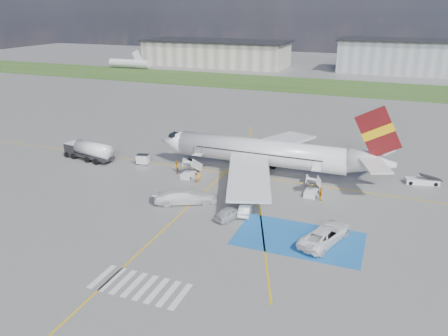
{
  "coord_description": "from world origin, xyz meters",
  "views": [
    {
      "loc": [
        17.79,
        -46.74,
        24.37
      ],
      "look_at": [
        -2.51,
        5.19,
        3.5
      ],
      "focal_mm": 35.0,
      "sensor_mm": 36.0,
      "label": 1
    }
  ],
  "objects_px": {
    "fuel_tanker": "(89,152)",
    "gpu_cart": "(143,160)",
    "van_white_a": "(326,232)",
    "van_white_b": "(185,195)",
    "car_silver_b": "(246,209)",
    "airliner": "(270,153)",
    "belt_loader": "(422,181)",
    "car_silver_a": "(230,213)"
  },
  "relations": [
    {
      "from": "belt_loader",
      "to": "car_silver_a",
      "type": "xyz_separation_m",
      "value": [
        -22.12,
        -20.44,
        0.39
      ]
    },
    {
      "from": "van_white_b",
      "to": "airliner",
      "type": "bearing_deg",
      "value": -54.8
    },
    {
      "from": "van_white_b",
      "to": "van_white_a",
      "type": "bearing_deg",
      "value": -127.54
    },
    {
      "from": "belt_loader",
      "to": "car_silver_b",
      "type": "distance_m",
      "value": 27.84
    },
    {
      "from": "gpu_cart",
      "to": "car_silver_b",
      "type": "xyz_separation_m",
      "value": [
        21.41,
        -11.04,
        -0.08
      ]
    },
    {
      "from": "belt_loader",
      "to": "car_silver_a",
      "type": "distance_m",
      "value": 30.12
    },
    {
      "from": "gpu_cart",
      "to": "van_white_b",
      "type": "bearing_deg",
      "value": -49.65
    },
    {
      "from": "car_silver_a",
      "to": "belt_loader",
      "type": "bearing_deg",
      "value": -113.72
    },
    {
      "from": "van_white_b",
      "to": "car_silver_b",
      "type": "bearing_deg",
      "value": -118.03
    },
    {
      "from": "van_white_a",
      "to": "gpu_cart",
      "type": "bearing_deg",
      "value": -4.94
    },
    {
      "from": "gpu_cart",
      "to": "car_silver_b",
      "type": "bearing_deg",
      "value": -36.95
    },
    {
      "from": "van_white_a",
      "to": "van_white_b",
      "type": "distance_m",
      "value": 18.97
    },
    {
      "from": "airliner",
      "to": "van_white_a",
      "type": "bearing_deg",
      "value": -57.16
    },
    {
      "from": "fuel_tanker",
      "to": "belt_loader",
      "type": "xyz_separation_m",
      "value": [
        51.62,
        8.95,
        -0.98
      ]
    },
    {
      "from": "belt_loader",
      "to": "van_white_b",
      "type": "height_order",
      "value": "van_white_b"
    },
    {
      "from": "belt_loader",
      "to": "car_silver_b",
      "type": "height_order",
      "value": "belt_loader"
    },
    {
      "from": "fuel_tanker",
      "to": "van_white_a",
      "type": "xyz_separation_m",
      "value": [
        41.14,
        -12.87,
        -0.18
      ]
    },
    {
      "from": "airliner",
      "to": "belt_loader",
      "type": "distance_m",
      "value": 22.41
    },
    {
      "from": "airliner",
      "to": "van_white_b",
      "type": "height_order",
      "value": "airliner"
    },
    {
      "from": "fuel_tanker",
      "to": "car_silver_b",
      "type": "distance_m",
      "value": 32.32
    },
    {
      "from": "airliner",
      "to": "van_white_a",
      "type": "distance_m",
      "value": 20.96
    },
    {
      "from": "gpu_cart",
      "to": "belt_loader",
      "type": "height_order",
      "value": "gpu_cart"
    },
    {
      "from": "fuel_tanker",
      "to": "van_white_b",
      "type": "relative_size",
      "value": 1.58
    },
    {
      "from": "gpu_cart",
      "to": "van_white_a",
      "type": "relative_size",
      "value": 0.35
    },
    {
      "from": "airliner",
      "to": "car_silver_b",
      "type": "distance_m",
      "value": 14.53
    },
    {
      "from": "fuel_tanker",
      "to": "van_white_a",
      "type": "height_order",
      "value": "fuel_tanker"
    },
    {
      "from": "airliner",
      "to": "van_white_b",
      "type": "distance_m",
      "value": 16.08
    },
    {
      "from": "gpu_cart",
      "to": "car_silver_b",
      "type": "relative_size",
      "value": 0.54
    },
    {
      "from": "belt_loader",
      "to": "van_white_a",
      "type": "height_order",
      "value": "van_white_a"
    },
    {
      "from": "airliner",
      "to": "van_white_b",
      "type": "relative_size",
      "value": 6.01
    },
    {
      "from": "fuel_tanker",
      "to": "car_silver_b",
      "type": "bearing_deg",
      "value": -7.5
    },
    {
      "from": "van_white_a",
      "to": "car_silver_a",
      "type": "bearing_deg",
      "value": 12.62
    },
    {
      "from": "fuel_tanker",
      "to": "gpu_cart",
      "type": "height_order",
      "value": "fuel_tanker"
    },
    {
      "from": "car_silver_a",
      "to": "van_white_b",
      "type": "relative_size",
      "value": 0.72
    },
    {
      "from": "belt_loader",
      "to": "car_silver_b",
      "type": "bearing_deg",
      "value": -151.36
    },
    {
      "from": "airliner",
      "to": "van_white_b",
      "type": "bearing_deg",
      "value": -117.53
    },
    {
      "from": "fuel_tanker",
      "to": "car_silver_a",
      "type": "relative_size",
      "value": 2.18
    },
    {
      "from": "belt_loader",
      "to": "airliner",
      "type": "bearing_deg",
      "value": 178.07
    },
    {
      "from": "airliner",
      "to": "fuel_tanker",
      "type": "distance_m",
      "value": 30.27
    },
    {
      "from": "van_white_a",
      "to": "van_white_b",
      "type": "height_order",
      "value": "van_white_b"
    },
    {
      "from": "airliner",
      "to": "gpu_cart",
      "type": "bearing_deg",
      "value": -171.09
    },
    {
      "from": "airliner",
      "to": "belt_loader",
      "type": "relative_size",
      "value": 7.19
    }
  ]
}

